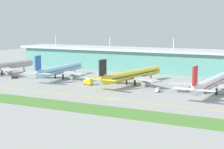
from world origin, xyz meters
name	(u,v)px	position (x,y,z in m)	size (l,w,h in m)	color
ground_plane	(111,98)	(0.00, 0.00, 0.00)	(600.00, 600.00, 0.00)	#9E9E99
terminal_building	(175,61)	(0.00, 112.38, 9.52)	(288.00, 34.00, 27.63)	#5B9E93
airliner_nearest	(1,66)	(-117.87, 41.54, 6.46)	(48.43, 69.79, 18.90)	#ADB2BC
airliner_near_middle	(60,70)	(-64.23, 44.63, 6.45)	(48.62, 65.15, 18.90)	#9ED1EA
airliner_center	(132,75)	(-7.49, 43.90, 6.46)	(48.10, 70.31, 18.90)	yellow
airliner_far_middle	(212,83)	(45.10, 36.16, 6.46)	(48.70, 70.79, 18.90)	white
taxiway_stripe_west	(6,88)	(-71.00, -2.90, 0.02)	(28.00, 0.70, 0.04)	yellow
taxiway_stripe_mid_west	(51,93)	(-37.00, -2.90, 0.02)	(28.00, 0.70, 0.04)	yellow
taxiway_stripe_centre	(104,99)	(-3.00, -2.90, 0.02)	(28.00, 0.70, 0.04)	yellow
taxiway_stripe_mid_east	(165,105)	(31.00, -2.90, 0.02)	(28.00, 0.70, 0.04)	yellow
grass_verge	(86,108)	(0.00, -26.43, 0.05)	(300.00, 18.00, 0.10)	#518438
fuel_truck	(88,81)	(-32.56, 31.02, 2.26)	(7.66, 4.90, 4.95)	gold
pushback_tug	(14,77)	(-94.08, 30.31, 1.10)	(4.62, 4.94, 1.85)	#333842
baggage_cart	(158,90)	(16.19, 27.17, 1.26)	(2.04, 3.64, 2.48)	silver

